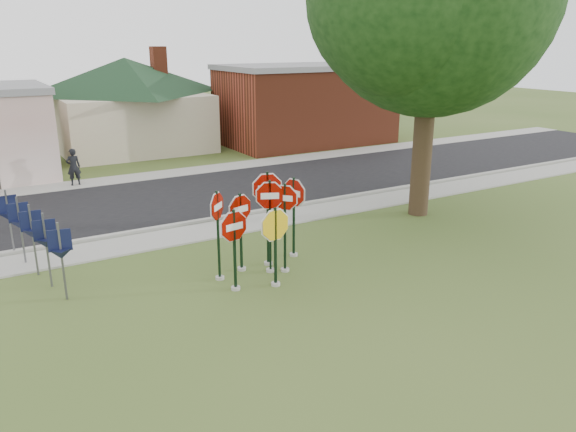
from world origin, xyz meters
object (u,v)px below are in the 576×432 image
stop_sign_left (234,239)px  pedestrian (74,167)px  stop_sign_center (270,213)px  stop_sign_yellow (275,237)px

stop_sign_left → pedestrian: size_ratio=1.40×
stop_sign_center → stop_sign_left: stop_sign_center is taller
stop_sign_yellow → pedestrian: bearing=100.4°
stop_sign_center → stop_sign_yellow: bearing=-110.5°
pedestrian → stop_sign_left: bearing=97.0°
stop_sign_left → stop_sign_center: bearing=23.4°
stop_sign_yellow → stop_sign_left: size_ratio=0.99×
stop_sign_center → stop_sign_yellow: size_ratio=1.21×
stop_sign_center → stop_sign_left: size_ratio=1.20×
stop_sign_yellow → stop_sign_left: 1.05m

